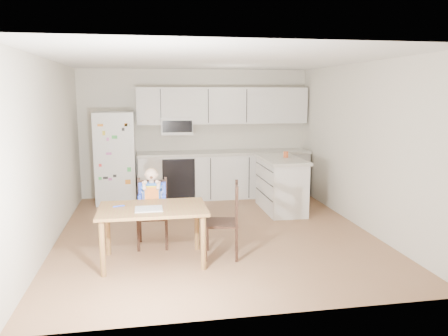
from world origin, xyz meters
name	(u,v)px	position (x,y,z in m)	size (l,w,h in m)	color
room	(210,145)	(0.00, 0.48, 1.25)	(4.52, 5.01, 2.51)	#926542
refrigerator	(116,158)	(-1.55, 2.15, 0.85)	(0.72, 0.70, 1.70)	silver
kitchen_run	(223,153)	(0.50, 2.24, 0.88)	(3.37, 0.62, 2.15)	silver
kitchen_island	(281,184)	(1.33, 1.03, 0.47)	(0.66, 1.26, 0.93)	silver
red_cup	(286,154)	(1.42, 1.08, 0.99)	(0.08, 0.08, 0.11)	#C95328
dining_table	(153,215)	(-0.91, -0.99, 0.60)	(1.29, 0.83, 0.69)	brown
napkin	(149,209)	(-0.96, -1.09, 0.70)	(0.32, 0.28, 0.01)	#A6A6AA
toddler_spoon	(118,206)	(-1.33, -0.90, 0.70)	(0.02, 0.02, 0.12)	blue
chair_booster	(152,199)	(-0.91, -0.38, 0.65)	(0.42, 0.42, 1.07)	black
chair_side	(229,215)	(0.03, -0.96, 0.54)	(0.49, 0.49, 0.95)	black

